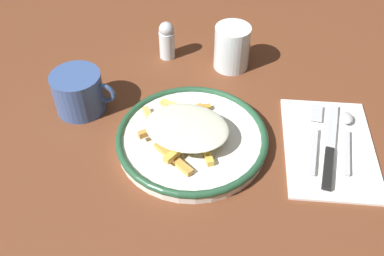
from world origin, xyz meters
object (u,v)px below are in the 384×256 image
salt_shaker (167,40)px  coffee_mug (79,92)px  knife (329,151)px  water_glass (232,47)px  spoon (347,131)px  fork (314,137)px  fries_heap (187,129)px  plate (192,138)px  napkin (329,146)px

salt_shaker → coffee_mug: bearing=-123.6°
knife → coffee_mug: 0.47m
water_glass → spoon: bearing=-38.4°
fork → coffee_mug: size_ratio=1.48×
spoon → fries_heap: bearing=-166.4°
plate → spoon: (0.27, 0.06, 0.00)m
fries_heap → plate: bearing=30.9°
fork → salt_shaker: size_ratio=2.08×
napkin → knife: knife is taller
napkin → coffee_mug: bearing=176.1°
fries_heap → water_glass: (0.05, 0.25, 0.01)m
coffee_mug → knife: bearing=-6.3°
napkin → spoon: (0.03, 0.03, 0.01)m
fork → spoon: (0.06, 0.02, 0.00)m
spoon → water_glass: 0.29m
fork → knife: knife is taller
plate → coffee_mug: 0.23m
water_glass → salt_shaker: (-0.14, 0.01, -0.00)m
knife → salt_shaker: size_ratio=2.47×
spoon → salt_shaker: bearing=152.5°
spoon → coffee_mug: coffee_mug is taller
spoon → water_glass: bearing=141.6°
knife → spoon: 0.06m
plate → spoon: size_ratio=1.75×
water_glass → coffee_mug: (-0.27, -0.18, -0.01)m
coffee_mug → salt_shaker: bearing=56.4°
water_glass → coffee_mug: size_ratio=0.79×
napkin → salt_shaker: size_ratio=2.80×
knife → salt_shaker: 0.41m
knife → spoon: size_ratio=1.38×
fries_heap → napkin: (0.25, 0.03, -0.04)m
fork → water_glass: size_ratio=1.88×
fork → salt_shaker: 0.38m
fork → plate: bearing=-169.4°
spoon → salt_shaker: 0.41m
fries_heap → napkin: bearing=7.5°
plate → spoon: plate is taller
napkin → coffee_mug: coffee_mug is taller
fries_heap → coffee_mug: coffee_mug is taller
water_glass → coffee_mug: 0.33m
knife → water_glass: (-0.19, 0.23, 0.03)m
water_glass → coffee_mug: water_glass is taller
fries_heap → fork: fries_heap is taller
plate → napkin: bearing=6.6°
knife → coffee_mug: coffee_mug is taller
plate → salt_shaker: size_ratio=3.15×
napkin → fork: bearing=155.6°
plate → coffee_mug: bearing=165.1°
plate → knife: size_ratio=1.27×
knife → water_glass: water_glass is taller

